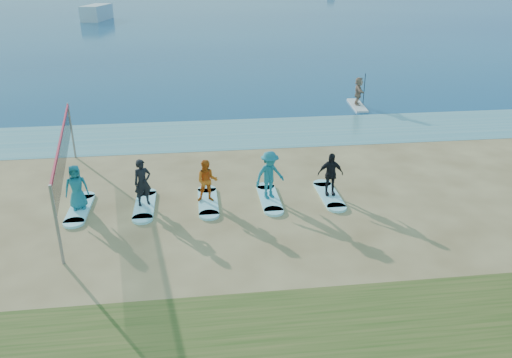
{
  "coord_description": "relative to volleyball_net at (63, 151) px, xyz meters",
  "views": [
    {
      "loc": [
        -2.5,
        -13.86,
        8.01
      ],
      "look_at": [
        -0.48,
        2.0,
        1.1
      ],
      "focal_mm": 35.0,
      "sensor_mm": 36.0,
      "label": 1
    }
  ],
  "objects": [
    {
      "name": "student_4",
      "position": [
        9.55,
        -0.97,
        -1.0
      ],
      "size": [
        0.96,
        0.43,
        1.62
      ],
      "primitive_type": "imported",
      "rotation": [
        0.0,
        0.0,
        -0.03
      ],
      "color": "black",
      "rests_on": "surfboard_4"
    },
    {
      "name": "surfboard_4",
      "position": [
        9.55,
        -0.97,
        -1.86
      ],
      "size": [
        0.7,
        2.2,
        0.09
      ],
      "primitive_type": "cube",
      "color": "#A4F6FF",
      "rests_on": "ground"
    },
    {
      "name": "boat_offshore_a",
      "position": [
        -9.45,
        65.53,
        -1.9
      ],
      "size": [
        3.96,
        7.88,
        2.23
      ],
      "primitive_type": "cube",
      "rotation": [
        0.0,
        0.0,
        -0.18
      ],
      "color": "silver",
      "rests_on": "ground"
    },
    {
      "name": "ground",
      "position": [
        7.2,
        -3.53,
        -1.9
      ],
      "size": [
        600.0,
        600.0,
        0.0
      ],
      "primitive_type": "plane",
      "color": "tan",
      "rests_on": "ground"
    },
    {
      "name": "shallow_water",
      "position": [
        7.2,
        6.97,
        -1.9
      ],
      "size": [
        600.0,
        600.0,
        0.0
      ],
      "primitive_type": "plane",
      "color": "teal",
      "rests_on": "ground"
    },
    {
      "name": "paddleboarder",
      "position": [
        14.59,
        11.32,
        -0.95
      ],
      "size": [
        0.78,
        1.61,
        1.67
      ],
      "primitive_type": "imported",
      "rotation": [
        0.0,
        0.0,
        1.38
      ],
      "color": "tan",
      "rests_on": "paddleboard"
    },
    {
      "name": "surfboard_0",
      "position": [
        0.5,
        -0.97,
        -1.86
      ],
      "size": [
        0.7,
        2.2,
        0.09
      ],
      "primitive_type": "cube",
      "color": "#A4F6FF",
      "rests_on": "ground"
    },
    {
      "name": "surfboard_3",
      "position": [
        7.29,
        -0.97,
        -1.86
      ],
      "size": [
        0.7,
        2.2,
        0.09
      ],
      "primitive_type": "cube",
      "color": "#A4F6FF",
      "rests_on": "ground"
    },
    {
      "name": "student_0",
      "position": [
        0.5,
        -0.97,
        -1.01
      ],
      "size": [
        0.86,
        0.64,
        1.6
      ],
      "primitive_type": "imported",
      "rotation": [
        0.0,
        0.0,
        0.18
      ],
      "color": "#1B7383",
      "rests_on": "surfboard_0"
    },
    {
      "name": "student_1",
      "position": [
        2.76,
        -0.97,
        -0.96
      ],
      "size": [
        0.73,
        0.62,
        1.7
      ],
      "primitive_type": "imported",
      "rotation": [
        0.0,
        0.0,
        0.42
      ],
      "color": "black",
      "rests_on": "surfboard_1"
    },
    {
      "name": "surfboard_1",
      "position": [
        2.76,
        -0.97,
        -1.86
      ],
      "size": [
        0.7,
        2.2,
        0.09
      ],
      "primitive_type": "cube",
      "color": "#A4F6FF",
      "rests_on": "ground"
    },
    {
      "name": "student_3",
      "position": [
        7.29,
        -0.97,
        -0.92
      ],
      "size": [
        1.33,
        1.06,
        1.8
      ],
      "primitive_type": "imported",
      "rotation": [
        0.0,
        0.0,
        0.4
      ],
      "color": "#1B7487",
      "rests_on": "surfboard_3"
    },
    {
      "name": "paddleboard",
      "position": [
        14.59,
        11.32,
        -1.84
      ],
      "size": [
        1.0,
        3.06,
        0.12
      ],
      "primitive_type": "cube",
      "rotation": [
        0.0,
        0.0,
        -0.1
      ],
      "color": "silver",
      "rests_on": "ground"
    },
    {
      "name": "student_2",
      "position": [
        5.03,
        -0.97,
        -1.03
      ],
      "size": [
        0.8,
        0.64,
        1.57
      ],
      "primitive_type": "imported",
      "rotation": [
        0.0,
        0.0,
        -0.07
      ],
      "color": "#D15F16",
      "rests_on": "surfboard_2"
    },
    {
      "name": "surfboard_2",
      "position": [
        5.03,
        -0.97,
        -1.86
      ],
      "size": [
        0.7,
        2.2,
        0.09
      ],
      "primitive_type": "cube",
      "color": "#A4F6FF",
      "rests_on": "ground"
    },
    {
      "name": "volleyball_net",
      "position": [
        0.0,
        0.0,
        0.0
      ],
      "size": [
        1.5,
        8.98,
        2.5
      ],
      "rotation": [
        0.0,
        0.0,
        0.16
      ],
      "color": "gray",
      "rests_on": "ground"
    }
  ]
}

